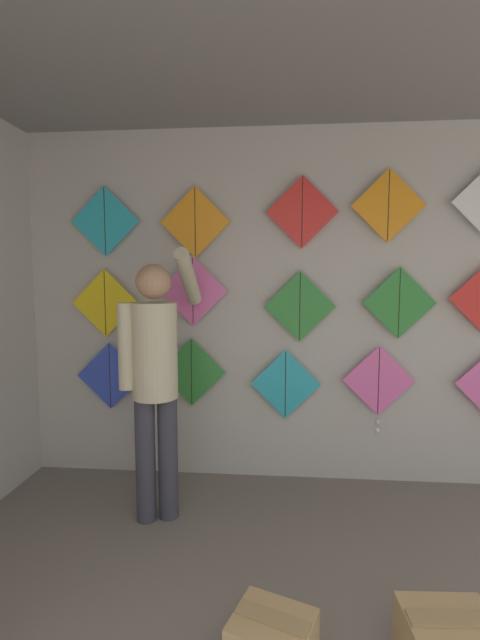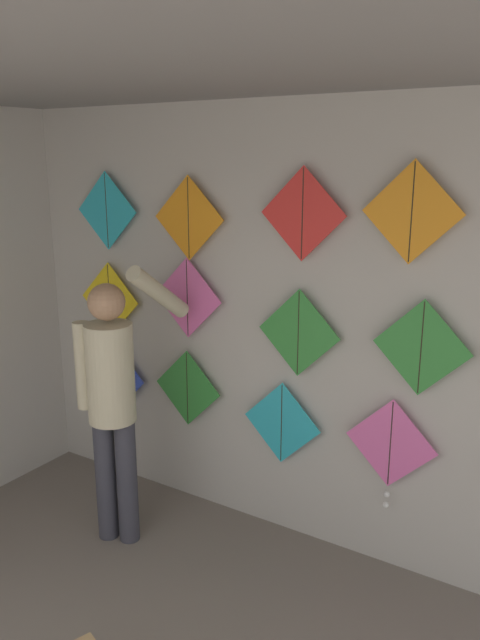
{
  "view_description": "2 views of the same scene",
  "coord_description": "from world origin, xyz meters",
  "views": [
    {
      "loc": [
        -0.14,
        0.0,
        1.64
      ],
      "look_at": [
        -0.4,
        3.11,
        1.33
      ],
      "focal_mm": 24.0,
      "sensor_mm": 36.0,
      "label": 1
    },
    {
      "loc": [
        1.69,
        0.06,
        2.47
      ],
      "look_at": [
        -0.23,
        3.11,
        1.51
      ],
      "focal_mm": 35.0,
      "sensor_mm": 36.0,
      "label": 2
    }
  ],
  "objects": [
    {
      "name": "kite_12",
      "position": [
        0.05,
        3.35,
        2.14
      ],
      "size": [
        0.55,
        0.01,
        0.55
      ],
      "color": "red"
    },
    {
      "name": "kite_13",
      "position": [
        0.69,
        3.35,
        2.18
      ],
      "size": [
        0.55,
        0.01,
        0.55
      ],
      "color": "orange"
    },
    {
      "name": "kite_10",
      "position": [
        -1.5,
        3.35,
        2.08
      ],
      "size": [
        0.55,
        0.01,
        0.55
      ],
      "color": "#28B2C6"
    },
    {
      "name": "kite_6",
      "position": [
        -0.8,
        3.35,
        1.53
      ],
      "size": [
        0.55,
        0.01,
        0.55
      ],
      "color": "pink"
    },
    {
      "name": "kite_5",
      "position": [
        -1.52,
        3.35,
        1.43
      ],
      "size": [
        0.55,
        0.01,
        0.55
      ],
      "color": "yellow"
    },
    {
      "name": "kite_2",
      "position": [
        -0.06,
        3.35,
        0.79
      ],
      "size": [
        0.55,
        0.01,
        0.55
      ],
      "color": "#28B2C6"
    },
    {
      "name": "shopkeeper",
      "position": [
        -0.93,
        2.73,
        1.04
      ],
      "size": [
        0.45,
        0.7,
        1.84
      ],
      "rotation": [
        0.0,
        0.0,
        0.33
      ],
      "color": "#383842",
      "rests_on": "ground"
    },
    {
      "name": "back_panel",
      "position": [
        0.0,
        3.44,
        1.4
      ],
      "size": [
        5.12,
        0.06,
        2.8
      ],
      "primitive_type": "cube",
      "color": "#BCB7AD",
      "rests_on": "ground"
    },
    {
      "name": "kite_0",
      "position": [
        -1.5,
        3.35,
        0.83
      ],
      "size": [
        0.55,
        0.01,
        0.55
      ],
      "color": "blue"
    },
    {
      "name": "kite_11",
      "position": [
        -0.78,
        3.35,
        2.07
      ],
      "size": [
        0.55,
        0.01,
        0.55
      ],
      "color": "orange"
    },
    {
      "name": "kite_1",
      "position": [
        -0.82,
        3.35,
        0.88
      ],
      "size": [
        0.55,
        0.01,
        0.55
      ],
      "color": "#338C38"
    },
    {
      "name": "kite_7",
      "position": [
        0.04,
        3.35,
        1.41
      ],
      "size": [
        0.55,
        0.01,
        0.55
      ],
      "color": "#338C38"
    },
    {
      "name": "kite_8",
      "position": [
        0.8,
        3.35,
        1.45
      ],
      "size": [
        0.55,
        0.01,
        0.55
      ],
      "color": "#338C38"
    },
    {
      "name": "kite_3",
      "position": [
        0.66,
        3.35,
        0.81
      ],
      "size": [
        0.55,
        0.04,
        0.69
      ],
      "color": "pink"
    }
  ]
}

